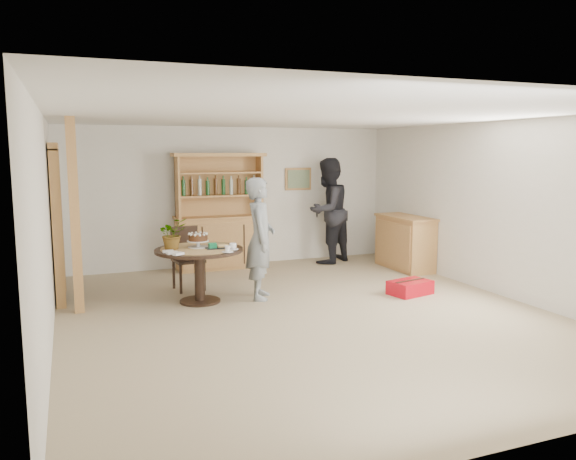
% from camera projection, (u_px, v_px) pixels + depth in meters
% --- Properties ---
extents(ground, '(7.00, 7.00, 0.00)m').
position_uv_depth(ground, '(308.00, 315.00, 7.14)').
color(ground, tan).
rests_on(ground, ground).
extents(room_shell, '(6.04, 7.04, 2.52)m').
position_uv_depth(room_shell, '(308.00, 178.00, 6.91)').
color(room_shell, white).
rests_on(room_shell, ground).
extents(doorway, '(0.13, 1.10, 2.18)m').
position_uv_depth(doorway, '(56.00, 221.00, 7.77)').
color(doorway, black).
rests_on(doorway, ground).
extents(pine_post, '(0.12, 0.12, 2.50)m').
position_uv_depth(pine_post, '(75.00, 217.00, 7.10)').
color(pine_post, tan).
rests_on(pine_post, ground).
extents(hutch, '(1.62, 0.54, 2.04)m').
position_uv_depth(hutch, '(220.00, 230.00, 9.92)').
color(hutch, '#DDAF5D').
rests_on(hutch, ground).
extents(sideboard, '(0.54, 1.26, 0.94)m').
position_uv_depth(sideboard, '(405.00, 242.00, 9.91)').
color(sideboard, '#DDAF5D').
rests_on(sideboard, ground).
extents(dining_table, '(1.20, 1.20, 0.76)m').
position_uv_depth(dining_table, '(199.00, 259.00, 7.68)').
color(dining_table, black).
rests_on(dining_table, ground).
extents(dining_chair, '(0.46, 0.46, 0.95)m').
position_uv_depth(dining_chair, '(187.00, 254.00, 8.45)').
color(dining_chair, black).
rests_on(dining_chair, ground).
extents(birthday_cake, '(0.30, 0.30, 0.20)m').
position_uv_depth(birthday_cake, '(198.00, 239.00, 7.69)').
color(birthday_cake, white).
rests_on(birthday_cake, dining_table).
extents(flower_vase, '(0.47, 0.44, 0.42)m').
position_uv_depth(flower_vase, '(172.00, 234.00, 7.55)').
color(flower_vase, '#3F7233').
rests_on(flower_vase, dining_table).
extents(gift_tray, '(0.30, 0.20, 0.08)m').
position_uv_depth(gift_tray, '(217.00, 247.00, 7.62)').
color(gift_tray, black).
rests_on(gift_tray, dining_table).
extents(coffee_cup_a, '(0.15, 0.15, 0.09)m').
position_uv_depth(coffee_cup_a, '(233.00, 247.00, 7.54)').
color(coffee_cup_a, white).
rests_on(coffee_cup_a, dining_table).
extents(coffee_cup_b, '(0.15, 0.15, 0.08)m').
position_uv_depth(coffee_cup_b, '(228.00, 249.00, 7.34)').
color(coffee_cup_b, white).
rests_on(coffee_cup_b, dining_table).
extents(napkins, '(0.24, 0.33, 0.03)m').
position_uv_depth(napkins, '(173.00, 253.00, 7.22)').
color(napkins, white).
rests_on(napkins, dining_table).
extents(teen_boy, '(0.60, 0.73, 1.71)m').
position_uv_depth(teen_boy, '(260.00, 239.00, 7.86)').
color(teen_boy, gray).
rests_on(teen_boy, ground).
extents(adult_person, '(1.19, 1.11, 1.95)m').
position_uv_depth(adult_person, '(328.00, 211.00, 10.39)').
color(adult_person, black).
rests_on(adult_person, ground).
extents(red_suitcase, '(0.68, 0.53, 0.21)m').
position_uv_depth(red_suitcase, '(410.00, 287.00, 8.18)').
color(red_suitcase, red).
rests_on(red_suitcase, ground).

